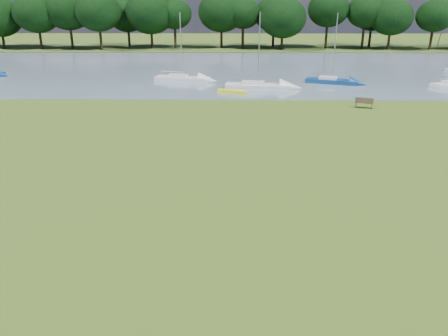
{
  "coord_description": "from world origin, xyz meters",
  "views": [
    {
      "loc": [
        1.0,
        -22.17,
        9.89
      ],
      "look_at": [
        0.74,
        -2.0,
        1.97
      ],
      "focal_mm": 35.0,
      "sensor_mm": 36.0,
      "label": 1
    }
  ],
  "objects_px": {
    "riverbank_bench": "(364,103)",
    "sailboat_6": "(257,85)",
    "kayak": "(232,92)",
    "sailboat_0": "(331,80)",
    "sailboat_4": "(181,77)"
  },
  "relations": [
    {
      "from": "riverbank_bench",
      "to": "sailboat_4",
      "type": "relative_size",
      "value": 0.21
    },
    {
      "from": "riverbank_bench",
      "to": "sailboat_6",
      "type": "distance_m",
      "value": 13.32
    },
    {
      "from": "sailboat_0",
      "to": "sailboat_6",
      "type": "bearing_deg",
      "value": -139.99
    },
    {
      "from": "sailboat_6",
      "to": "sailboat_0",
      "type": "bearing_deg",
      "value": 25.66
    },
    {
      "from": "kayak",
      "to": "riverbank_bench",
      "type": "bearing_deg",
      "value": -5.83
    },
    {
      "from": "riverbank_bench",
      "to": "kayak",
      "type": "bearing_deg",
      "value": 171.02
    },
    {
      "from": "kayak",
      "to": "sailboat_0",
      "type": "bearing_deg",
      "value": 47.95
    },
    {
      "from": "kayak",
      "to": "sailboat_6",
      "type": "height_order",
      "value": "sailboat_6"
    },
    {
      "from": "riverbank_bench",
      "to": "sailboat_6",
      "type": "height_order",
      "value": "sailboat_6"
    },
    {
      "from": "sailboat_0",
      "to": "sailboat_6",
      "type": "height_order",
      "value": "sailboat_6"
    },
    {
      "from": "riverbank_bench",
      "to": "sailboat_6",
      "type": "bearing_deg",
      "value": 155.13
    },
    {
      "from": "sailboat_4",
      "to": "sailboat_6",
      "type": "xyz_separation_m",
      "value": [
        9.22,
        -4.72,
        -0.01
      ]
    },
    {
      "from": "kayak",
      "to": "sailboat_0",
      "type": "distance_m",
      "value": 13.49
    },
    {
      "from": "kayak",
      "to": "sailboat_6",
      "type": "distance_m",
      "value": 3.91
    },
    {
      "from": "sailboat_0",
      "to": "sailboat_4",
      "type": "xyz_separation_m",
      "value": [
        -18.44,
        1.42,
        -0.01
      ]
    }
  ]
}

